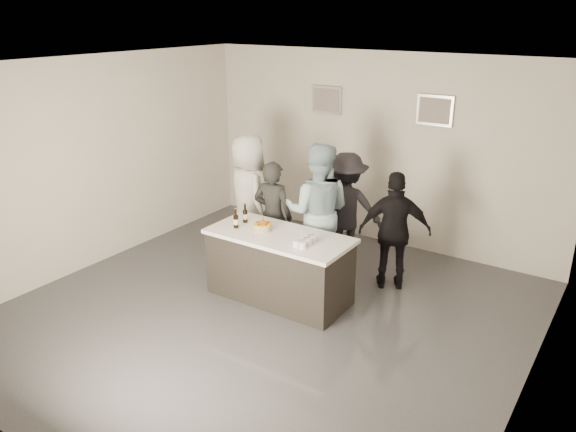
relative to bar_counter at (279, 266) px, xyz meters
The scene contains 19 objects.
floor 0.64m from the bar_counter, 77.47° to the right, with size 6.00×6.00×0.00m, color #3D3D42.
ceiling 2.59m from the bar_counter, 77.47° to the right, with size 6.00×6.00×0.00m, color white.
wall_back 2.76m from the bar_counter, 87.76° to the left, with size 6.00×0.04×3.00m, color beige.
wall_front 3.61m from the bar_counter, 88.34° to the right, with size 6.00×0.04×3.00m, color beige.
wall_left 3.12m from the bar_counter, behind, with size 0.04×6.00×3.00m, color beige.
wall_right 3.30m from the bar_counter, ahead, with size 0.04×6.00×3.00m, color beige.
picture_left 3.17m from the bar_counter, 107.61° to the left, with size 0.54×0.04×0.44m, color #B2B2B7.
picture_right 3.23m from the bar_counter, 68.37° to the left, with size 0.54×0.04×0.44m, color #B2B2B7.
bar_counter is the anchor object (origin of this frame).
cake 0.55m from the bar_counter, behind, with size 0.24×0.24×0.08m, color yellow.
beer_bottle_a 0.85m from the bar_counter, behind, with size 0.07×0.07×0.26m, color black.
beer_bottle_b 0.84m from the bar_counter, 168.09° to the right, with size 0.07×0.07×0.26m, color black.
tumbler_cluster 0.66m from the bar_counter, ahead, with size 0.19×0.40×0.08m, color #C46012.
candles 0.60m from the bar_counter, 137.93° to the right, with size 0.24×0.08×0.01m, color pink.
person_main_black 1.00m from the bar_counter, 130.16° to the left, with size 0.58×0.38×1.60m, color black.
person_main_blue 0.99m from the bar_counter, 86.21° to the left, with size 0.93×0.73×1.92m, color #93B2C0.
person_guest_left 1.60m from the bar_counter, 142.11° to the left, with size 0.91×0.59×1.87m, color silver.
person_guest_right 1.60m from the bar_counter, 45.74° to the left, with size 0.95×0.40×1.62m, color black.
person_guest_back 1.56m from the bar_counter, 84.63° to the left, with size 1.08×0.62×1.67m, color black.
Camera 1 is at (3.63, -4.95, 3.57)m, focal length 35.00 mm.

